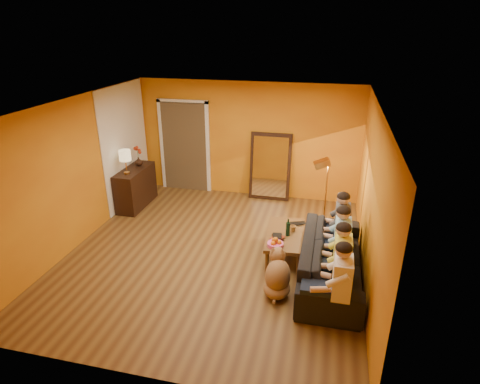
% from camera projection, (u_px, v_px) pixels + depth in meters
% --- Properties ---
extents(room_shell, '(5.00, 5.50, 2.60)m').
position_uv_depth(room_shell, '(218.00, 177.00, 6.89)').
color(room_shell, brown).
rests_on(room_shell, ground).
extents(white_accent, '(0.02, 1.90, 2.58)m').
position_uv_depth(white_accent, '(126.00, 145.00, 8.65)').
color(white_accent, white).
rests_on(white_accent, wall_left).
extents(doorway_recess, '(1.06, 0.30, 2.10)m').
position_uv_depth(doorway_recess, '(187.00, 146.00, 9.51)').
color(doorway_recess, '#3F2D19').
rests_on(doorway_recess, floor).
extents(door_jamb_left, '(0.08, 0.06, 2.20)m').
position_uv_depth(door_jamb_left, '(162.00, 146.00, 9.52)').
color(door_jamb_left, white).
rests_on(door_jamb_left, wall_back).
extents(door_jamb_right, '(0.08, 0.06, 2.20)m').
position_uv_depth(door_jamb_right, '(208.00, 149.00, 9.28)').
color(door_jamb_right, white).
rests_on(door_jamb_right, wall_back).
extents(door_header, '(1.22, 0.06, 0.08)m').
position_uv_depth(door_header, '(182.00, 101.00, 8.98)').
color(door_header, white).
rests_on(door_header, wall_back).
extents(mirror_frame, '(0.92, 0.27, 1.51)m').
position_uv_depth(mirror_frame, '(270.00, 167.00, 9.01)').
color(mirror_frame, black).
rests_on(mirror_frame, floor).
extents(mirror_glass, '(0.78, 0.21, 1.35)m').
position_uv_depth(mirror_glass, '(270.00, 167.00, 8.97)').
color(mirror_glass, white).
rests_on(mirror_glass, mirror_frame).
extents(sideboard, '(0.44, 1.18, 0.85)m').
position_uv_depth(sideboard, '(136.00, 187.00, 8.76)').
color(sideboard, black).
rests_on(sideboard, floor).
extents(table_lamp, '(0.24, 0.24, 0.51)m').
position_uv_depth(table_lamp, '(126.00, 162.00, 8.22)').
color(table_lamp, beige).
rests_on(table_lamp, sideboard).
extents(sofa, '(2.36, 0.92, 0.69)m').
position_uv_depth(sofa, '(331.00, 259.00, 6.25)').
color(sofa, black).
rests_on(sofa, floor).
extents(coffee_table, '(0.71, 1.26, 0.42)m').
position_uv_depth(coffee_table, '(284.00, 244.00, 6.94)').
color(coffee_table, brown).
rests_on(coffee_table, floor).
extents(floor_lamp, '(0.35, 0.30, 1.44)m').
position_uv_depth(floor_lamp, '(326.00, 197.00, 7.54)').
color(floor_lamp, gold).
rests_on(floor_lamp, floor).
extents(dog, '(0.47, 0.66, 0.73)m').
position_uv_depth(dog, '(278.00, 273.00, 5.88)').
color(dog, '#A97B4C').
rests_on(dog, floor).
extents(person_far_left, '(0.70, 0.44, 1.22)m').
position_uv_depth(person_far_left, '(341.00, 284.00, 5.23)').
color(person_far_left, white).
rests_on(person_far_left, sofa).
extents(person_mid_left, '(0.70, 0.44, 1.22)m').
position_uv_depth(person_mid_left, '(341.00, 261.00, 5.72)').
color(person_mid_left, '#CECA44').
rests_on(person_mid_left, sofa).
extents(person_mid_right, '(0.70, 0.44, 1.22)m').
position_uv_depth(person_mid_right, '(341.00, 242.00, 6.21)').
color(person_mid_right, '#87B6D2').
rests_on(person_mid_right, sofa).
extents(person_far_right, '(0.70, 0.44, 1.22)m').
position_uv_depth(person_far_right, '(341.00, 226.00, 6.71)').
color(person_far_right, '#36373C').
rests_on(person_far_right, sofa).
extents(fruit_bowl, '(0.26, 0.26, 0.16)m').
position_uv_depth(fruit_bowl, '(275.00, 242.00, 6.44)').
color(fruit_bowl, '#EB53A0').
rests_on(fruit_bowl, coffee_table).
extents(wine_bottle, '(0.07, 0.07, 0.31)m').
position_uv_depth(wine_bottle, '(288.00, 227.00, 6.74)').
color(wine_bottle, black).
rests_on(wine_bottle, coffee_table).
extents(tumbler, '(0.12, 0.12, 0.10)m').
position_uv_depth(tumbler, '(293.00, 229.00, 6.92)').
color(tumbler, '#B27F3F').
rests_on(tumbler, coffee_table).
extents(laptop, '(0.37, 0.31, 0.03)m').
position_uv_depth(laptop, '(298.00, 225.00, 7.13)').
color(laptop, black).
rests_on(laptop, coffee_table).
extents(book_lower, '(0.23, 0.27, 0.02)m').
position_uv_depth(book_lower, '(273.00, 237.00, 6.71)').
color(book_lower, black).
rests_on(book_lower, coffee_table).
extents(book_mid, '(0.25, 0.28, 0.02)m').
position_uv_depth(book_mid, '(274.00, 236.00, 6.71)').
color(book_mid, '#A42C12').
rests_on(book_mid, book_lower).
extents(book_upper, '(0.18, 0.22, 0.02)m').
position_uv_depth(book_upper, '(273.00, 236.00, 6.69)').
color(book_upper, black).
rests_on(book_upper, book_mid).
extents(vase, '(0.17, 0.17, 0.18)m').
position_uv_depth(vase, '(139.00, 161.00, 8.78)').
color(vase, black).
rests_on(vase, sideboard).
extents(flowers, '(0.17, 0.17, 0.45)m').
position_uv_depth(flowers, '(137.00, 150.00, 8.68)').
color(flowers, '#A42C12').
rests_on(flowers, vase).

